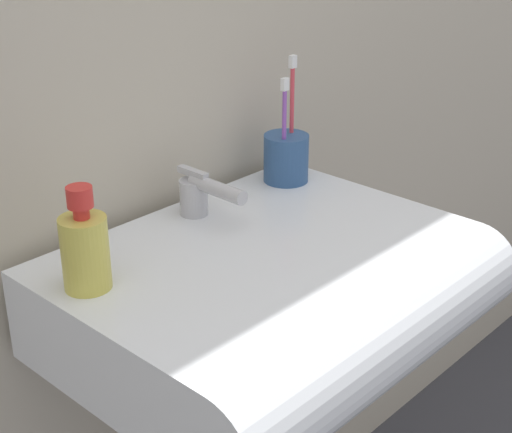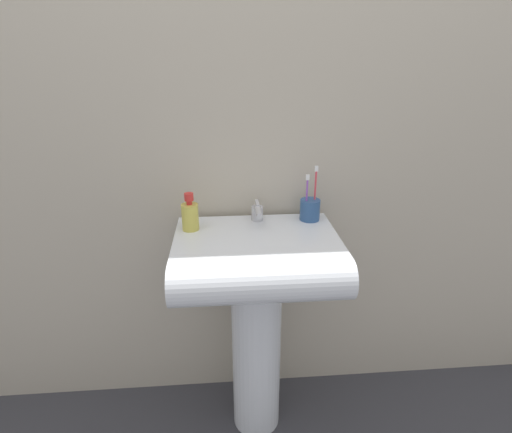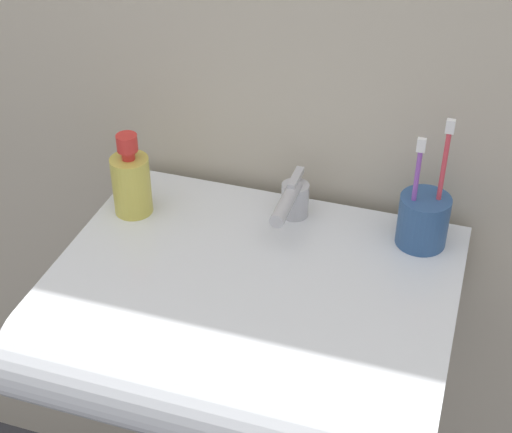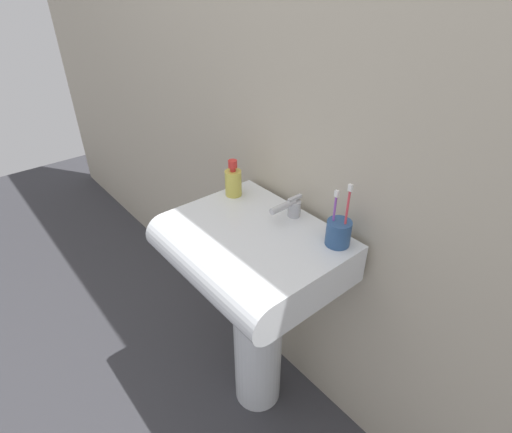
{
  "view_description": "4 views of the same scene",
  "coord_description": "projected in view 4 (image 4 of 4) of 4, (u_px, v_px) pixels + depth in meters",
  "views": [
    {
      "loc": [
        -0.71,
        -0.66,
        1.34
      ],
      "look_at": [
        -0.03,
        -0.03,
        0.92
      ],
      "focal_mm": 55.0,
      "sensor_mm": 36.0,
      "label": 1
    },
    {
      "loc": [
        -0.1,
        -1.24,
        1.43
      ],
      "look_at": [
        -0.0,
        -0.01,
        0.93
      ],
      "focal_mm": 28.0,
      "sensor_mm": 36.0,
      "label": 2
    },
    {
      "loc": [
        0.27,
        -0.83,
        1.56
      ],
      "look_at": [
        -0.0,
        -0.0,
        0.94
      ],
      "focal_mm": 55.0,
      "sensor_mm": 36.0,
      "label": 3
    },
    {
      "loc": [
        0.8,
        -0.68,
        1.57
      ],
      "look_at": [
        -0.0,
        -0.01,
        0.9
      ],
      "focal_mm": 28.0,
      "sensor_mm": 36.0,
      "label": 4
    }
  ],
  "objects": [
    {
      "name": "wall_back",
      "position": [
        318.0,
        106.0,
        1.21
      ],
      "size": [
        5.0,
        0.05,
        2.4
      ],
      "primitive_type": "cube",
      "color": "#B7AD99",
      "rests_on": "ground"
    },
    {
      "name": "sink_pedestal",
      "position": [
        258.0,
        335.0,
        1.53
      ],
      "size": [
        0.19,
        0.19,
        0.72
      ],
      "primitive_type": "cylinder",
      "color": "white",
      "rests_on": "ground"
    },
    {
      "name": "toothbrush_cup",
      "position": [
        338.0,
        232.0,
        1.18
      ],
      "size": [
        0.07,
        0.07,
        0.21
      ],
      "color": "#2D5184",
      "rests_on": "sink_basin"
    },
    {
      "name": "faucet",
      "position": [
        291.0,
        207.0,
        1.31
      ],
      "size": [
        0.04,
        0.13,
        0.07
      ],
      "color": "#B7B7BC",
      "rests_on": "sink_basin"
    },
    {
      "name": "sink_basin",
      "position": [
        247.0,
        252.0,
        1.28
      ],
      "size": [
        0.57,
        0.45,
        0.13
      ],
      "color": "white",
      "rests_on": "sink_pedestal"
    },
    {
      "name": "soap_bottle",
      "position": [
        233.0,
        181.0,
        1.43
      ],
      "size": [
        0.06,
        0.06,
        0.14
      ],
      "color": "gold",
      "rests_on": "sink_basin"
    },
    {
      "name": "ground_plane",
      "position": [
        258.0,
        391.0,
        1.72
      ],
      "size": [
        6.0,
        6.0,
        0.0
      ],
      "primitive_type": "plane",
      "color": "#38383D",
      "rests_on": "ground"
    }
  ]
}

